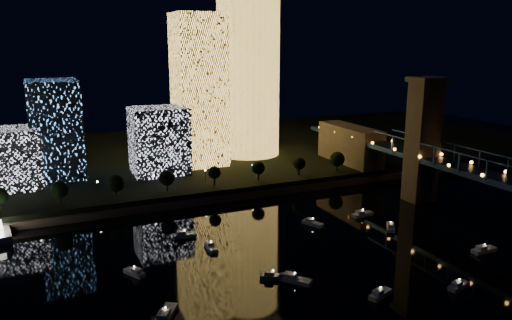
{
  "coord_description": "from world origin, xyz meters",
  "views": [
    {
      "loc": [
        -75.17,
        -101.55,
        63.23
      ],
      "look_at": [
        -5.74,
        55.0,
        22.6
      ],
      "focal_mm": 35.0,
      "sensor_mm": 36.0,
      "label": 1
    }
  ],
  "objects": [
    {
      "name": "street_lamps",
      "position": [
        -34.0,
        94.0,
        9.02
      ],
      "size": [
        132.7,
        0.7,
        5.65
      ],
      "color": "black",
      "rests_on": "far_bank"
    },
    {
      "name": "esplanade_trees",
      "position": [
        -29.32,
        88.0,
        10.47
      ],
      "size": [
        166.36,
        6.93,
        8.97
      ],
      "color": "black",
      "rests_on": "far_bank"
    },
    {
      "name": "far_bank",
      "position": [
        0.0,
        160.0,
        2.5
      ],
      "size": [
        420.0,
        160.0,
        5.0
      ],
      "primitive_type": "cube",
      "color": "black",
      "rests_on": "ground"
    },
    {
      "name": "midrise_blocks",
      "position": [
        -70.36,
        125.31,
        21.65
      ],
      "size": [
        104.65,
        36.72,
        42.45
      ],
      "color": "white",
      "rests_on": "far_bank"
    },
    {
      "name": "ground",
      "position": [
        0.0,
        0.0,
        0.0
      ],
      "size": [
        520.0,
        520.0,
        0.0
      ],
      "primitive_type": "plane",
      "color": "black",
      "rests_on": "ground"
    },
    {
      "name": "tower_rectangular",
      "position": [
        -3.38,
        127.25,
        40.72
      ],
      "size": [
        22.45,
        22.45,
        71.45
      ],
      "primitive_type": "cube",
      "color": "#F0B54C",
      "rests_on": "far_bank"
    },
    {
      "name": "motorboats",
      "position": [
        -9.58,
        13.69,
        0.81
      ],
      "size": [
        108.62,
        75.85,
        2.78
      ],
      "color": "silver",
      "rests_on": "ground"
    },
    {
      "name": "tower_cylindrical",
      "position": [
        26.77,
        137.97,
        45.6
      ],
      "size": [
        34.0,
        34.0,
        80.95
      ],
      "color": "#F0B54C",
      "rests_on": "far_bank"
    },
    {
      "name": "seawall",
      "position": [
        0.0,
        82.0,
        1.5
      ],
      "size": [
        420.0,
        6.0,
        3.0
      ],
      "primitive_type": "cube",
      "color": "#6B5E4C",
      "rests_on": "ground"
    }
  ]
}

